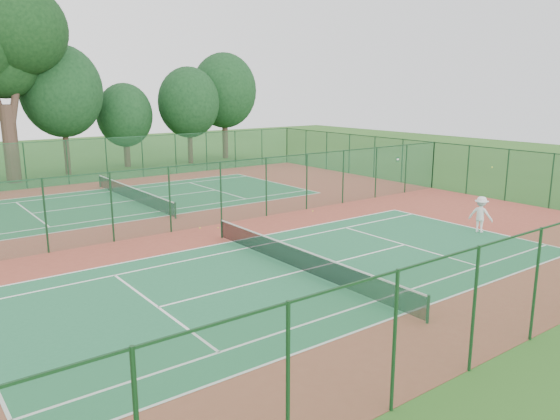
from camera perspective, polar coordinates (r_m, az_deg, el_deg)
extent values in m
plane|color=#29581B|center=(29.94, -8.64, -1.84)|extent=(120.00, 120.00, 0.00)
cube|color=brown|center=(29.94, -8.64, -1.83)|extent=(40.00, 36.00, 0.01)
cube|color=#206740|center=(22.72, 2.30, -6.38)|extent=(23.77, 10.97, 0.01)
cube|color=#1F6338|center=(37.93, -15.13, 0.95)|extent=(23.77, 10.97, 0.01)
cube|color=#1B512C|center=(46.05, -19.48, 4.86)|extent=(40.00, 0.02, 3.50)
cube|color=#14391F|center=(45.87, -19.64, 6.97)|extent=(40.00, 0.05, 0.05)
cube|color=#174727|center=(16.59, 22.59, -8.34)|extent=(40.00, 0.02, 3.50)
cube|color=#14391C|center=(16.09, 23.10, -2.63)|extent=(40.00, 0.05, 0.05)
cube|color=#17462D|center=(42.64, 15.70, 4.54)|extent=(0.02, 36.00, 3.50)
cube|color=#153B20|center=(42.44, 15.84, 6.82)|extent=(0.05, 36.00, 0.05)
cube|color=#184A2F|center=(29.56, -8.75, 1.44)|extent=(40.00, 0.02, 3.50)
cube|color=#13351C|center=(29.28, -8.86, 4.73)|extent=(40.00, 0.05, 0.05)
cylinder|color=#12331D|center=(18.38, 15.21, -9.98)|extent=(0.10, 0.10, 0.97)
cylinder|color=#12331D|center=(27.63, -6.10, -1.96)|extent=(0.10, 0.10, 0.97)
cube|color=black|center=(22.57, 2.31, -5.25)|extent=(0.02, 12.80, 0.85)
cube|color=silver|center=(22.44, 2.32, -4.19)|extent=(0.04, 12.80, 0.06)
cylinder|color=#14381C|center=(32.09, -10.88, -0.06)|extent=(0.10, 0.10, 0.97)
cylinder|color=#14381C|center=(43.77, -18.32, 2.89)|extent=(0.10, 0.10, 0.97)
cube|color=black|center=(37.84, -15.17, 1.65)|extent=(0.02, 12.80, 0.85)
cube|color=white|center=(37.76, -15.21, 2.29)|extent=(0.04, 12.80, 0.06)
imported|color=silver|center=(30.29, 20.24, -0.44)|extent=(1.04, 1.38, 1.90)
sphere|color=#D5E936|center=(29.71, -8.36, -1.86)|extent=(0.07, 0.07, 0.07)
sphere|color=#F4F338|center=(33.47, 3.44, -0.10)|extent=(0.07, 0.07, 0.07)
sphere|color=#CED331|center=(29.65, -6.49, -1.84)|extent=(0.06, 0.06, 0.06)
cylinder|color=#3B2920|center=(48.33, -26.33, 6.20)|extent=(1.13, 1.13, 6.16)
cylinder|color=#3B2920|center=(48.11, -25.76, 12.13)|extent=(1.95, 0.57, 6.64)
sphere|color=black|center=(48.44, -25.47, 16.67)|extent=(6.98, 6.98, 6.98)
sphere|color=black|center=(49.01, -26.99, 13.44)|extent=(5.34, 5.34, 5.34)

